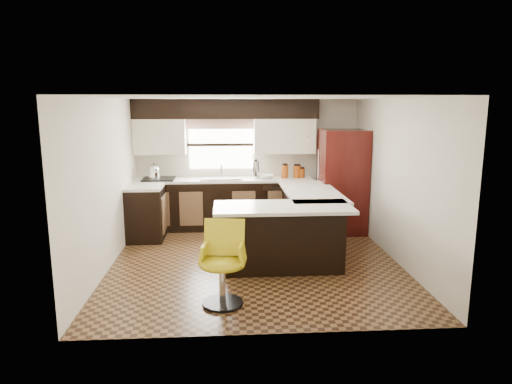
{
  "coord_description": "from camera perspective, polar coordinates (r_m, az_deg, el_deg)",
  "views": [
    {
      "loc": [
        -0.42,
        -6.48,
        2.33
      ],
      "look_at": [
        0.05,
        0.45,
        0.97
      ],
      "focal_mm": 32.0,
      "sensor_mm": 36.0,
      "label": 1
    }
  ],
  "objects": [
    {
      "name": "soffit",
      "position": [
        8.51,
        -3.77,
        10.32
      ],
      "size": [
        3.4,
        0.35,
        0.36
      ],
      "primitive_type": "cube",
      "color": "black",
      "rests_on": "wall_back"
    },
    {
      "name": "floor",
      "position": [
        6.9,
        -0.13,
        -8.63
      ],
      "size": [
        4.4,
        4.4,
        0.0
      ],
      "primitive_type": "plane",
      "color": "#49301A",
      "rests_on": "ground"
    },
    {
      "name": "mixing_bowl",
      "position": [
        8.53,
        1.29,
        1.96
      ],
      "size": [
        0.29,
        0.29,
        0.07
      ],
      "primitive_type": "imported",
      "rotation": [
        0.0,
        0.0,
        -0.05
      ],
      "color": "white",
      "rests_on": "counter_back"
    },
    {
      "name": "wall_front",
      "position": [
        4.45,
        1.7,
        -3.6
      ],
      "size": [
        4.4,
        0.0,
        4.4
      ],
      "primitive_type": "plane",
      "rotation": [
        -1.57,
        0.0,
        0.0
      ],
      "color": "beige",
      "rests_on": "floor"
    },
    {
      "name": "peninsula_return",
      "position": [
        6.46,
        3.4,
        -5.83
      ],
      "size": [
        1.65,
        0.6,
        0.9
      ],
      "primitive_type": "cube",
      "color": "black",
      "rests_on": "floor"
    },
    {
      "name": "valance",
      "position": [
        8.63,
        -4.42,
        8.47
      ],
      "size": [
        1.3,
        0.06,
        0.18
      ],
      "primitive_type": "cube",
      "color": "#D19B93",
      "rests_on": "wall_back"
    },
    {
      "name": "window_pane",
      "position": [
        8.7,
        -4.38,
        5.91
      ],
      "size": [
        1.2,
        0.02,
        0.9
      ],
      "primitive_type": "cube",
      "color": "white",
      "rests_on": "wall_back"
    },
    {
      "name": "wall_left",
      "position": [
        6.79,
        -18.11,
        0.97
      ],
      "size": [
        0.0,
        4.4,
        4.4
      ],
      "primitive_type": "plane",
      "rotation": [
        1.57,
        0.0,
        1.57
      ],
      "color": "beige",
      "rests_on": "floor"
    },
    {
      "name": "bar_chair",
      "position": [
        5.35,
        -4.26,
        -9.04
      ],
      "size": [
        0.6,
        0.6,
        0.98
      ],
      "primitive_type": null,
      "rotation": [
        0.0,
        0.0,
        -0.15
      ],
      "color": "gold",
      "rests_on": "floor"
    },
    {
      "name": "cooktop",
      "position": [
        8.56,
        -12.06,
        1.62
      ],
      "size": [
        0.58,
        0.5,
        0.02
      ],
      "primitive_type": "cube",
      "color": "black",
      "rests_on": "counter_back"
    },
    {
      "name": "upper_cab_left",
      "position": [
        8.61,
        -11.93,
        6.79
      ],
      "size": [
        0.94,
        0.35,
        0.64
      ],
      "primitive_type": "cube",
      "color": "beige",
      "rests_on": "wall_back"
    },
    {
      "name": "base_cab_back",
      "position": [
        8.59,
        -3.95,
        -1.58
      ],
      "size": [
        3.3,
        0.6,
        0.9
      ],
      "primitive_type": "cube",
      "color": "black",
      "rests_on": "floor"
    },
    {
      "name": "canister_large",
      "position": [
        8.57,
        3.6,
        2.57
      ],
      "size": [
        0.13,
        0.13,
        0.24
      ],
      "primitive_type": "cylinder",
      "color": "#89390C",
      "rests_on": "counter_back"
    },
    {
      "name": "refrigerator",
      "position": [
        8.39,
        10.71,
        1.3
      ],
      "size": [
        0.8,
        0.77,
        1.86
      ],
      "primitive_type": "cube",
      "color": "#390C09",
      "rests_on": "floor"
    },
    {
      "name": "counter_left",
      "position": [
        7.98,
        -13.74,
        0.61
      ],
      "size": [
        0.6,
        0.7,
        0.04
      ],
      "primitive_type": "cube",
      "color": "silver",
      "rests_on": "base_cab_left"
    },
    {
      "name": "canister_med",
      "position": [
        8.6,
        5.15,
        2.55
      ],
      "size": [
        0.14,
        0.14,
        0.23
      ],
      "primitive_type": "cylinder",
      "color": "#89390C",
      "rests_on": "counter_back"
    },
    {
      "name": "sink",
      "position": [
        8.48,
        -4.34,
        1.75
      ],
      "size": [
        0.75,
        0.45,
        0.03
      ],
      "primitive_type": "cube",
      "color": "#B2B2B7",
      "rests_on": "counter_back"
    },
    {
      "name": "counter_back",
      "position": [
        8.5,
        -4.0,
        1.53
      ],
      "size": [
        3.3,
        0.6,
        0.04
      ],
      "primitive_type": "cube",
      "color": "silver",
      "rests_on": "base_cab_back"
    },
    {
      "name": "peninsula_long",
      "position": [
        7.47,
        6.47,
        -3.56
      ],
      "size": [
        0.6,
        1.95,
        0.9
      ],
      "primitive_type": "cube",
      "color": "black",
      "rests_on": "floor"
    },
    {
      "name": "percolator",
      "position": [
        8.49,
        -0.05,
        2.81
      ],
      "size": [
        0.14,
        0.14,
        0.33
      ],
      "primitive_type": "cylinder",
      "color": "silver",
      "rests_on": "counter_back"
    },
    {
      "name": "wall_right",
      "position": [
        7.05,
        17.17,
        1.37
      ],
      "size": [
        0.0,
        4.4,
        4.4
      ],
      "primitive_type": "plane",
      "rotation": [
        1.57,
        0.0,
        -1.57
      ],
      "color": "beige",
      "rests_on": "floor"
    },
    {
      "name": "ceiling",
      "position": [
        6.5,
        -0.14,
        11.71
      ],
      "size": [
        4.4,
        4.4,
        0.0
      ],
      "primitive_type": "plane",
      "rotation": [
        3.14,
        0.0,
        0.0
      ],
      "color": "silver",
      "rests_on": "wall_back"
    },
    {
      "name": "canister_small",
      "position": [
        8.62,
        5.71,
        2.36
      ],
      "size": [
        0.12,
        0.12,
        0.17
      ],
      "primitive_type": "cylinder",
      "color": "#89390C",
      "rests_on": "counter_back"
    },
    {
      "name": "counter_pen_return",
      "position": [
        6.25,
        3.37,
        -1.93
      ],
      "size": [
        1.89,
        0.84,
        0.04
      ],
      "primitive_type": "cube",
      "color": "silver",
      "rests_on": "peninsula_return"
    },
    {
      "name": "dishwasher",
      "position": [
        8.37,
        2.91,
        -2.04
      ],
      "size": [
        0.58,
        0.03,
        0.78
      ],
      "primitive_type": "cube",
      "color": "black",
      "rests_on": "floor"
    },
    {
      "name": "counter_pen_long",
      "position": [
        7.37,
        6.93,
        0.01
      ],
      "size": [
        0.84,
        1.95,
        0.04
      ],
      "primitive_type": "cube",
      "color": "silver",
      "rests_on": "peninsula_long"
    },
    {
      "name": "upper_cab_right",
      "position": [
        8.6,
        3.54,
        7.0
      ],
      "size": [
        1.14,
        0.35,
        0.64
      ],
      "primitive_type": "cube",
      "color": "beige",
      "rests_on": "wall_back"
    },
    {
      "name": "kettle",
      "position": [
        8.55,
        -12.6,
        2.6
      ],
      "size": [
        0.2,
        0.2,
        0.28
      ],
      "primitive_type": null,
      "color": "silver",
      "rests_on": "cooktop"
    },
    {
      "name": "wall_back",
      "position": [
        8.77,
        -1.07,
        3.68
      ],
      "size": [
        4.4,
        0.0,
        4.4
      ],
      "primitive_type": "plane",
      "rotation": [
        1.57,
        0.0,
        0.0
      ],
      "color": "beige",
      "rests_on": "floor"
    },
    {
      "name": "base_cab_left",
      "position": [
        8.08,
        -13.59,
        -2.69
      ],
      "size": [
        0.6,
        0.7,
        0.9
      ],
      "primitive_type": "cube",
      "color": "black",
      "rests_on": "floor"
    }
  ]
}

